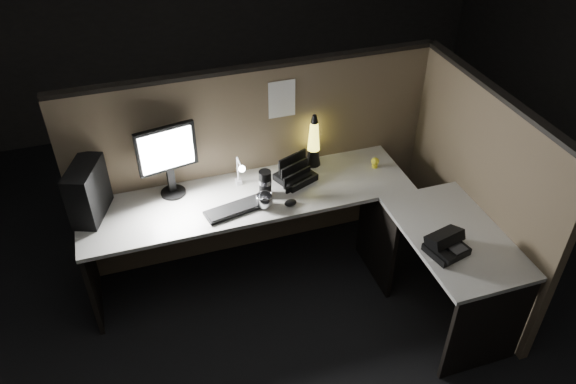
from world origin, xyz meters
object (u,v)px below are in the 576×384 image
object	(u,v)px
lava_lamp	(314,144)
desk_phone	(445,245)
monitor	(167,154)
keyboard	(236,209)
pc_tower	(88,191)

from	to	relation	value
lava_lamp	desk_phone	distance (m)	1.22
monitor	keyboard	world-z (taller)	monitor
monitor	keyboard	xyz separation A→B (m)	(0.37, -0.33, -0.30)
pc_tower	monitor	xyz separation A→B (m)	(0.54, 0.07, 0.13)
pc_tower	lava_lamp	bearing A→B (deg)	24.63
pc_tower	lava_lamp	world-z (taller)	lava_lamp
lava_lamp	desk_phone	xyz separation A→B (m)	(0.44, -1.13, -0.12)
pc_tower	lava_lamp	size ratio (longest dim) A/B	0.91
pc_tower	keyboard	distance (m)	0.96
pc_tower	desk_phone	world-z (taller)	pc_tower
pc_tower	desk_phone	bearing A→B (deg)	-6.06
monitor	pc_tower	bearing A→B (deg)	177.01
keyboard	lava_lamp	xyz separation A→B (m)	(0.68, 0.35, 0.16)
pc_tower	keyboard	xyz separation A→B (m)	(0.91, -0.25, -0.18)
monitor	lava_lamp	bearing A→B (deg)	-9.33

